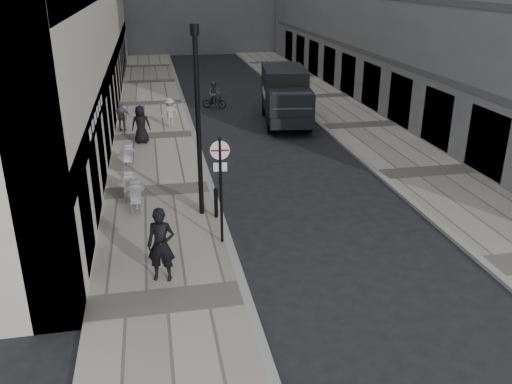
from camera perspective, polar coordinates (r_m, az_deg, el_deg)
ground at (r=12.17m, az=1.18°, el=-17.64°), size 120.00×120.00×0.00m
sidewalk at (r=28.23m, az=-10.62°, el=5.77°), size 4.00×60.00×0.12m
far_sidewalk at (r=30.31m, az=10.76°, el=6.87°), size 4.00×60.00×0.12m
walking_man at (r=14.51m, az=-9.96°, el=-5.52°), size 0.84×0.66×2.04m
sign_post at (r=15.89m, az=-3.75°, el=1.63°), size 0.57×0.13×3.32m
lamppost at (r=17.60m, az=-6.14°, el=8.18°), size 0.28×0.28×6.26m
bollard_near at (r=18.74m, az=-5.84°, el=-0.56°), size 0.13×0.13×0.99m
bollard_far at (r=18.20m, az=-4.23°, el=-1.21°), size 0.13×0.13×0.98m
panel_van at (r=30.42m, az=3.12°, el=10.33°), size 3.09×6.41×2.90m
cyclist at (r=34.05m, az=-4.42°, el=9.85°), size 1.61×1.07×1.64m
pedestrian_a at (r=29.14m, az=-13.95°, el=7.72°), size 0.98×0.58×1.57m
pedestrian_b at (r=29.48m, az=-9.07°, el=8.25°), size 1.09×0.75×1.56m
pedestrian_c at (r=26.80m, az=-12.03°, el=6.97°), size 0.90×0.59×1.83m
cafe_table_near at (r=19.42m, az=-12.52°, el=-0.40°), size 0.65×1.46×0.83m
cafe_table_mid at (r=23.65m, az=-13.30°, el=3.61°), size 0.65×1.47×0.84m
cafe_table_far at (r=20.52m, az=-13.23°, el=0.71°), size 0.62×1.39×0.79m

